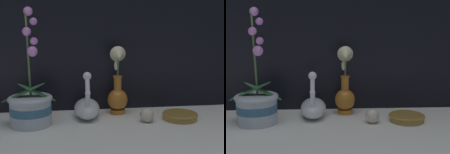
% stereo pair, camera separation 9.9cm
% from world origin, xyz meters
% --- Properties ---
extents(ground_plane, '(2.80, 2.80, 0.00)m').
position_xyz_m(ground_plane, '(0.00, 0.00, 0.00)').
color(ground_plane, silver).
extents(orchid_potted_plant, '(0.23, 0.17, 0.46)m').
position_xyz_m(orchid_potted_plant, '(-0.32, 0.11, 0.08)').
color(orchid_potted_plant, '#B2BCCC').
rests_on(orchid_potted_plant, ground_plane).
extents(swan_figurine, '(0.11, 0.20, 0.21)m').
position_xyz_m(swan_figurine, '(-0.09, 0.18, 0.05)').
color(swan_figurine, white).
rests_on(swan_figurine, ground_plane).
extents(blue_vase, '(0.09, 0.11, 0.30)m').
position_xyz_m(blue_vase, '(0.04, 0.22, 0.11)').
color(blue_vase, '#B26B23').
rests_on(blue_vase, ground_plane).
extents(glass_sphere, '(0.06, 0.06, 0.06)m').
position_xyz_m(glass_sphere, '(0.15, 0.09, 0.03)').
color(glass_sphere, beige).
rests_on(glass_sphere, ground_plane).
extents(amber_dish, '(0.15, 0.15, 0.03)m').
position_xyz_m(amber_dish, '(0.29, 0.10, 0.02)').
color(amber_dish, olive).
rests_on(amber_dish, ground_plane).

